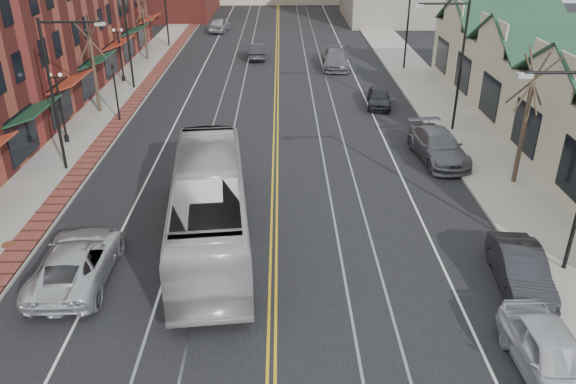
{
  "coord_description": "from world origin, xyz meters",
  "views": [
    {
      "loc": [
        0.35,
        -12.39,
        12.69
      ],
      "look_at": [
        0.63,
        9.13,
        2.0
      ],
      "focal_mm": 35.0,
      "sensor_mm": 36.0,
      "label": 1
    }
  ],
  "objects_px": {
    "parked_suv": "(77,262)",
    "parked_car_c": "(438,146)",
    "parked_car_d": "(379,97)",
    "parked_car_a": "(552,356)",
    "parked_car_b": "(520,269)",
    "transit_bus": "(209,206)"
  },
  "relations": [
    {
      "from": "parked_suv",
      "to": "parked_car_c",
      "type": "distance_m",
      "value": 20.4
    },
    {
      "from": "parked_suv",
      "to": "parked_car_d",
      "type": "xyz_separation_m",
      "value": [
        15.0,
        21.54,
        -0.11
      ]
    },
    {
      "from": "parked_suv",
      "to": "parked_car_a",
      "type": "relative_size",
      "value": 1.2
    },
    {
      "from": "parked_car_b",
      "to": "parked_car_c",
      "type": "distance_m",
      "value": 12.23
    },
    {
      "from": "transit_bus",
      "to": "parked_car_c",
      "type": "distance_m",
      "value": 14.93
    },
    {
      "from": "parked_car_a",
      "to": "parked_car_d",
      "type": "relative_size",
      "value": 1.18
    },
    {
      "from": "transit_bus",
      "to": "parked_suv",
      "type": "distance_m",
      "value": 5.61
    },
    {
      "from": "parked_car_b",
      "to": "parked_car_d",
      "type": "bearing_deg",
      "value": 100.76
    },
    {
      "from": "transit_bus",
      "to": "parked_car_a",
      "type": "relative_size",
      "value": 2.61
    },
    {
      "from": "parked_car_c",
      "to": "parked_car_b",
      "type": "bearing_deg",
      "value": -95.69
    },
    {
      "from": "parked_suv",
      "to": "parked_car_c",
      "type": "relative_size",
      "value": 1.0
    },
    {
      "from": "parked_suv",
      "to": "parked_car_a",
      "type": "height_order",
      "value": "parked_car_a"
    },
    {
      "from": "parked_suv",
      "to": "parked_car_c",
      "type": "height_order",
      "value": "parked_car_c"
    },
    {
      "from": "transit_bus",
      "to": "parked_car_c",
      "type": "xyz_separation_m",
      "value": [
        11.99,
        8.85,
        -0.9
      ]
    },
    {
      "from": "parked_car_a",
      "to": "parked_car_d",
      "type": "distance_m",
      "value": 26.89
    },
    {
      "from": "transit_bus",
      "to": "parked_suv",
      "type": "bearing_deg",
      "value": 23.43
    },
    {
      "from": "parked_suv",
      "to": "parked_car_b",
      "type": "xyz_separation_m",
      "value": [
        16.8,
        -0.65,
        -0.04
      ]
    },
    {
      "from": "transit_bus",
      "to": "parked_car_a",
      "type": "distance_m",
      "value": 13.76
    },
    {
      "from": "parked_car_a",
      "to": "parked_car_c",
      "type": "relative_size",
      "value": 0.83
    },
    {
      "from": "parked_car_d",
      "to": "parked_car_a",
      "type": "bearing_deg",
      "value": -80.95
    },
    {
      "from": "parked_car_b",
      "to": "parked_car_a",
      "type": "bearing_deg",
      "value": -94.44
    },
    {
      "from": "parked_suv",
      "to": "parked_car_d",
      "type": "bearing_deg",
      "value": -126.62
    }
  ]
}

